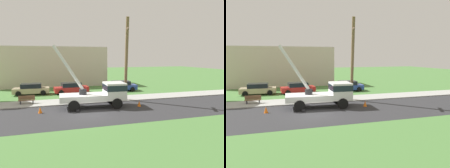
# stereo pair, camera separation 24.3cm
# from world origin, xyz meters

# --- Properties ---
(ground_plane) EXTENTS (120.00, 120.00, 0.00)m
(ground_plane) POSITION_xyz_m (0.00, 12.00, 0.00)
(ground_plane) COLOR #477538
(road_asphalt) EXTENTS (80.00, 7.44, 0.01)m
(road_asphalt) POSITION_xyz_m (0.00, 0.00, 0.00)
(road_asphalt) COLOR #2B2B2D
(road_asphalt) RESTS_ON ground
(sidewalk_strip) EXTENTS (80.00, 3.07, 0.10)m
(sidewalk_strip) POSITION_xyz_m (0.00, 5.26, 0.05)
(sidewalk_strip) COLOR #9E9E99
(sidewalk_strip) RESTS_ON ground
(utility_truck) EXTENTS (6.75, 3.21, 5.98)m
(utility_truck) POSITION_xyz_m (1.78, 2.09, 1.41)
(utility_truck) COLOR silver
(utility_truck) RESTS_ON ground
(leaning_utility_pole) EXTENTS (1.06, 2.98, 8.79)m
(leaning_utility_pole) POSITION_xyz_m (4.82, 3.35, 4.51)
(leaning_utility_pole) COLOR brown
(leaning_utility_pole) RESTS_ON ground
(traffic_cone_ahead) EXTENTS (0.36, 0.36, 0.56)m
(traffic_cone_ahead) POSITION_xyz_m (5.35, 1.13, 0.28)
(traffic_cone_ahead) COLOR orange
(traffic_cone_ahead) RESTS_ON ground
(traffic_cone_behind) EXTENTS (0.36, 0.36, 0.56)m
(traffic_cone_behind) POSITION_xyz_m (-3.87, 1.36, 0.28)
(traffic_cone_behind) COLOR orange
(traffic_cone_behind) RESTS_ON ground
(parked_sedan_tan) EXTENTS (4.45, 2.11, 1.42)m
(parked_sedan_tan) POSITION_xyz_m (-5.08, 11.23, 0.71)
(parked_sedan_tan) COLOR tan
(parked_sedan_tan) RESTS_ON ground
(parked_sedan_red) EXTENTS (4.53, 2.24, 1.42)m
(parked_sedan_red) POSITION_xyz_m (-0.08, 10.75, 0.71)
(parked_sedan_red) COLOR #B21E1E
(parked_sedan_red) RESTS_ON ground
(parked_sedan_blue) EXTENTS (4.53, 2.25, 1.42)m
(parked_sedan_blue) POSITION_xyz_m (6.84, 10.66, 0.71)
(parked_sedan_blue) COLOR #263F99
(parked_sedan_blue) RESTS_ON ground
(park_bench) EXTENTS (1.60, 0.45, 0.90)m
(park_bench) POSITION_xyz_m (-5.23, 5.32, 0.46)
(park_bench) COLOR brown
(park_bench) RESTS_ON ground
(lowrise_building_backdrop) EXTENTS (18.00, 6.00, 6.40)m
(lowrise_building_backdrop) POSITION_xyz_m (-2.34, 19.89, 3.20)
(lowrise_building_backdrop) COLOR beige
(lowrise_building_backdrop) RESTS_ON ground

